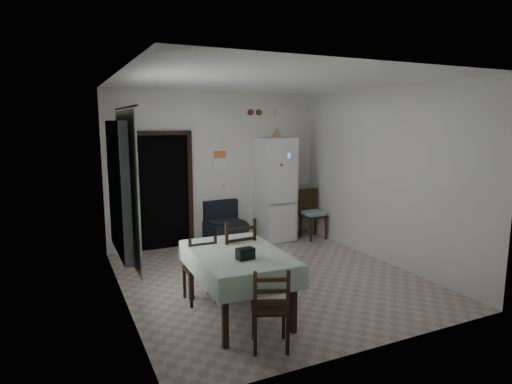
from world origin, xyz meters
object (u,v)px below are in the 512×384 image
Objects in this scene: dining_table at (238,284)px; navy_seat at (225,224)px; corner_chair at (313,214)px; dining_chair_far_left at (200,268)px; dining_chair_far_right at (234,257)px; dining_chair_near_head at (270,307)px; fridge at (275,189)px.

navy_seat is at bearing 73.12° from dining_table.
dining_chair_far_left is at bearing -149.21° from corner_chair.
dining_chair_far_right is at bearing 173.83° from dining_chair_far_left.
corner_chair is 0.90× the size of dining_chair_far_right.
dining_chair_near_head is (0.01, -0.84, 0.04)m from dining_table.
dining_chair_far_left is (-3.02, -1.97, -0.04)m from corner_chair.
dining_table is (-2.00, -2.86, -0.61)m from fridge.
dining_chair_far_left is (-2.29, -2.25, -0.57)m from fridge.
navy_seat is 1.81m from corner_chair.
fridge is 1.21m from navy_seat.
navy_seat is (-1.06, 0.00, -0.60)m from fridge.
dining_chair_far_right reaches higher than corner_chair.
dining_chair_near_head is at bearing -130.92° from corner_chair.
dining_chair_near_head is at bearing -109.42° from navy_seat.
dining_chair_far_right is at bearing 73.58° from dining_table.
navy_seat is at bearing 168.81° from corner_chair.
fridge reaches higher than dining_chair_far_right.
navy_seat is 0.76× the size of dining_chair_far_right.
navy_seat is at bearing -82.38° from dining_chair_near_head.
corner_chair is 3.27m from dining_chair_far_right.
fridge is 2.26× the size of dining_chair_far_left.
dining_chair_far_right is 1.40m from dining_chair_near_head.
dining_chair_far_right reaches higher than dining_chair_near_head.
corner_chair is (1.79, -0.28, 0.07)m from navy_seat.
dining_chair_far_right is (-2.56, -2.03, 0.06)m from corner_chair.
dining_chair_far_right is at bearing -131.17° from fridge.
dining_table is at bearing 67.97° from dining_chair_far_right.
dining_chair_far_right is at bearing -143.91° from corner_chair.
fridge reaches higher than dining_table.
dining_table is 1.71× the size of dining_chair_far_left.
fridge is 4.24m from dining_chair_near_head.
fridge is at bearing -96.50° from dining_chair_near_head.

